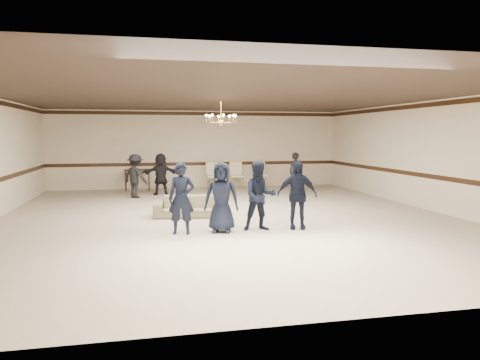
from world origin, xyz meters
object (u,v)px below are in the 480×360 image
at_px(chandelier, 221,111).
at_px(banquet_chair_left, 213,176).
at_px(banquet_chair_right, 260,175).
at_px(boy_d, 297,195).
at_px(boy_a, 182,198).
at_px(adult_right, 296,172).
at_px(adult_mid, 161,174).
at_px(console_table, 137,180).
at_px(boy_b, 221,197).
at_px(boy_c, 260,196).
at_px(banquet_chair_mid, 237,176).
at_px(settee, 190,206).
at_px(adult_left, 135,176).

xyz_separation_m(chandelier, banquet_chair_left, (0.54, 5.28, -2.34)).
bearing_deg(banquet_chair_right, banquet_chair_left, -179.09).
bearing_deg(chandelier, boy_d, -64.80).
bearing_deg(boy_a, adult_right, 64.09).
xyz_separation_m(boy_d, adult_mid, (-2.92, 6.82, -0.03)).
bearing_deg(banquet_chair_right, chandelier, -114.78).
bearing_deg(boy_a, adult_mid, 103.17).
xyz_separation_m(banquet_chair_left, console_table, (-3.00, 0.20, -0.11)).
height_order(boy_b, adult_right, boy_b).
xyz_separation_m(boy_c, boy_d, (0.90, 0.00, 0.00)).
relative_size(adult_mid, adult_right, 1.00).
bearing_deg(banquet_chair_left, adult_mid, -150.86).
xyz_separation_m(boy_b, adult_right, (3.98, 6.42, -0.03)).
bearing_deg(console_table, banquet_chair_right, -7.24).
bearing_deg(boy_d, banquet_chair_left, 108.01).
relative_size(boy_c, adult_right, 1.04).
bearing_deg(banquet_chair_left, boy_d, -86.34).
bearing_deg(banquet_chair_mid, boy_a, -105.42).
bearing_deg(settee, adult_left, 117.82).
bearing_deg(chandelier, boy_b, -99.48).
xyz_separation_m(adult_left, console_table, (0.03, 2.18, -0.34)).
bearing_deg(boy_b, chandelier, 94.05).
distance_m(boy_b, adult_left, 6.44).
bearing_deg(adult_mid, boy_d, 109.54).
bearing_deg(adult_left, banquet_chair_mid, -111.03).
relative_size(banquet_chair_left, banquet_chair_mid, 1.00).
distance_m(banquet_chair_left, banquet_chair_mid, 1.00).
relative_size(adult_right, banquet_chair_mid, 1.43).
height_order(adult_mid, adult_right, same).
bearing_deg(adult_mid, boy_a, 88.20).
distance_m(boy_a, adult_right, 8.06).
height_order(banquet_chair_left, banquet_chair_mid, same).
distance_m(boy_a, boy_b, 0.90).
distance_m(boy_a, adult_left, 6.22).
bearing_deg(boy_d, console_table, 126.98).
relative_size(chandelier, adult_right, 0.61).
height_order(adult_right, banquet_chair_right, adult_right).
distance_m(chandelier, banquet_chair_mid, 5.97).
relative_size(boy_c, adult_mid, 1.04).
bearing_deg(banquet_chair_mid, chandelier, -101.91).
bearing_deg(adult_right, adult_left, -175.82).
bearing_deg(settee, boy_b, -69.04).
bearing_deg(banquet_chair_right, boy_d, -97.59).
distance_m(boy_b, console_table, 8.54).
xyz_separation_m(boy_b, banquet_chair_mid, (2.01, 8.10, -0.26)).
bearing_deg(boy_d, adult_mid, 125.60).
relative_size(boy_a, banquet_chair_left, 1.49).
relative_size(boy_b, settee, 0.83).
relative_size(banquet_chair_mid, console_table, 1.06).
bearing_deg(adult_mid, adult_left, 34.26).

